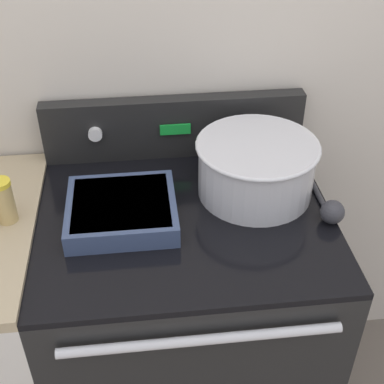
{
  "coord_description": "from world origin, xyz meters",
  "views": [
    {
      "loc": [
        -0.11,
        -0.76,
        1.82
      ],
      "look_at": [
        0.02,
        0.34,
        1.0
      ],
      "focal_mm": 50.0,
      "sensor_mm": 36.0,
      "label": 1
    }
  ],
  "objects": [
    {
      "name": "control_panel",
      "position": [
        0.0,
        0.63,
        1.03
      ],
      "size": [
        0.77,
        0.07,
        0.19
      ],
      "color": "black",
      "rests_on": "stove_range"
    },
    {
      "name": "ladle",
      "position": [
        0.37,
        0.28,
        0.96
      ],
      "size": [
        0.06,
        0.32,
        0.06
      ],
      "color": "#333338",
      "rests_on": "stove_range"
    },
    {
      "name": "kitchen_wall",
      "position": [
        0.0,
        0.69,
        1.25
      ],
      "size": [
        8.0,
        0.05,
        2.5
      ],
      "color": "beige",
      "rests_on": "ground_plane"
    },
    {
      "name": "casserole_dish",
      "position": [
        -0.16,
        0.33,
        0.97
      ],
      "size": [
        0.28,
        0.26,
        0.06
      ],
      "color": "#38476B",
      "rests_on": "stove_range"
    },
    {
      "name": "spice_jar_yellow_cap",
      "position": [
        -0.45,
        0.34,
        1.01
      ],
      "size": [
        0.05,
        0.05,
        0.12
      ],
      "color": "tan",
      "rests_on": "side_counter"
    },
    {
      "name": "mixing_bowl",
      "position": [
        0.2,
        0.41,
        1.02
      ],
      "size": [
        0.33,
        0.33,
        0.16
      ],
      "color": "silver",
      "rests_on": "stove_range"
    },
    {
      "name": "stove_range",
      "position": [
        0.0,
        0.33,
        0.47
      ],
      "size": [
        0.77,
        0.68,
        0.94
      ],
      "color": "black",
      "rests_on": "ground_plane"
    }
  ]
}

